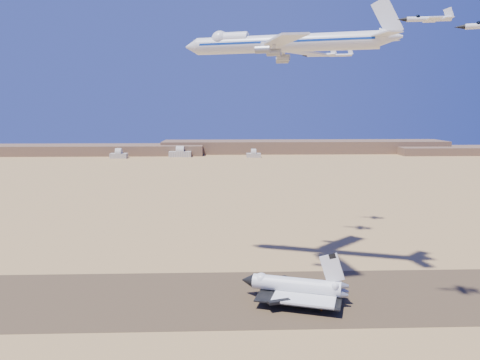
{
  "coord_description": "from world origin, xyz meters",
  "views": [
    {
      "loc": [
        -0.72,
        -155.07,
        65.08
      ],
      "look_at": [
        5.07,
        8.0,
        40.19
      ],
      "focal_mm": 35.0,
      "sensor_mm": 36.0,
      "label": 1
    }
  ],
  "objects_px": {
    "carrier_747": "(278,43)",
    "chase_jet_c": "(320,55)",
    "crew_b": "(322,308)",
    "crew_c": "(326,304)",
    "chase_jet_a": "(428,19)",
    "crew_a": "(321,308)",
    "chase_jet_d": "(340,55)",
    "shuttle": "(295,287)"
  },
  "relations": [
    {
      "from": "shuttle",
      "to": "chase_jet_a",
      "type": "distance_m",
      "value": 92.8
    },
    {
      "from": "crew_a",
      "to": "crew_c",
      "type": "relative_size",
      "value": 1.19
    },
    {
      "from": "crew_a",
      "to": "crew_b",
      "type": "height_order",
      "value": "crew_a"
    },
    {
      "from": "shuttle",
      "to": "crew_c",
      "type": "relative_size",
      "value": 23.21
    },
    {
      "from": "shuttle",
      "to": "crew_b",
      "type": "height_order",
      "value": "shuttle"
    },
    {
      "from": "chase_jet_a",
      "to": "crew_b",
      "type": "bearing_deg",
      "value": 167.06
    },
    {
      "from": "crew_b",
      "to": "crew_a",
      "type": "bearing_deg",
      "value": 92.57
    },
    {
      "from": "carrier_747",
      "to": "chase_jet_c",
      "type": "height_order",
      "value": "carrier_747"
    },
    {
      "from": "chase_jet_a",
      "to": "chase_jet_d",
      "type": "bearing_deg",
      "value": 96.98
    },
    {
      "from": "crew_c",
      "to": "chase_jet_a",
      "type": "height_order",
      "value": "chase_jet_a"
    },
    {
      "from": "shuttle",
      "to": "carrier_747",
      "type": "xyz_separation_m",
      "value": [
        -3.66,
        28.87,
        84.46
      ]
    },
    {
      "from": "crew_a",
      "to": "chase_jet_a",
      "type": "bearing_deg",
      "value": -87.89
    },
    {
      "from": "crew_c",
      "to": "chase_jet_d",
      "type": "bearing_deg",
      "value": -44.98
    },
    {
      "from": "crew_a",
      "to": "crew_b",
      "type": "bearing_deg",
      "value": -29.96
    },
    {
      "from": "shuttle",
      "to": "crew_a",
      "type": "height_order",
      "value": "shuttle"
    },
    {
      "from": "crew_b",
      "to": "crew_c",
      "type": "xyz_separation_m",
      "value": [
        2.01,
        2.95,
        -0.07
      ]
    },
    {
      "from": "shuttle",
      "to": "carrier_747",
      "type": "relative_size",
      "value": 0.46
    },
    {
      "from": "carrier_747",
      "to": "chase_jet_c",
      "type": "relative_size",
      "value": 5.1
    },
    {
      "from": "crew_b",
      "to": "chase_jet_c",
      "type": "xyz_separation_m",
      "value": [
        13.87,
        80.71,
        89.16
      ]
    },
    {
      "from": "crew_b",
      "to": "carrier_747",
      "type": "bearing_deg",
      "value": -17.5
    },
    {
      "from": "shuttle",
      "to": "crew_c",
      "type": "distance_m",
      "value": 11.66
    },
    {
      "from": "crew_b",
      "to": "chase_jet_a",
      "type": "height_order",
      "value": "chase_jet_a"
    },
    {
      "from": "shuttle",
      "to": "chase_jet_a",
      "type": "relative_size",
      "value": 2.46
    },
    {
      "from": "shuttle",
      "to": "chase_jet_d",
      "type": "bearing_deg",
      "value": 86.83
    },
    {
      "from": "carrier_747",
      "to": "chase_jet_d",
      "type": "height_order",
      "value": "carrier_747"
    },
    {
      "from": "chase_jet_d",
      "to": "crew_b",
      "type": "bearing_deg",
      "value": -89.17
    },
    {
      "from": "crew_a",
      "to": "chase_jet_a",
      "type": "xyz_separation_m",
      "value": [
        25.29,
        -9.86,
        88.78
      ]
    },
    {
      "from": "chase_jet_a",
      "to": "crew_a",
      "type": "bearing_deg",
      "value": 167.52
    },
    {
      "from": "shuttle",
      "to": "crew_b",
      "type": "distance_m",
      "value": 11.95
    },
    {
      "from": "chase_jet_a",
      "to": "crew_c",
      "type": "bearing_deg",
      "value": 159.5
    },
    {
      "from": "shuttle",
      "to": "crew_c",
      "type": "xyz_separation_m",
      "value": [
        9.45,
        -5.53,
        -4.01
      ]
    },
    {
      "from": "carrier_747",
      "to": "chase_jet_a",
      "type": "distance_m",
      "value": 59.6
    },
    {
      "from": "carrier_747",
      "to": "crew_a",
      "type": "xyz_separation_m",
      "value": [
        10.9,
        -37.5,
        -88.31
      ]
    },
    {
      "from": "chase_jet_a",
      "to": "chase_jet_d",
      "type": "xyz_separation_m",
      "value": [
        3.65,
        113.56,
        2.76
      ]
    },
    {
      "from": "crew_c",
      "to": "chase_jet_d",
      "type": "height_order",
      "value": "chase_jet_d"
    },
    {
      "from": "crew_b",
      "to": "crew_c",
      "type": "height_order",
      "value": "crew_b"
    },
    {
      "from": "crew_c",
      "to": "chase_jet_d",
      "type": "relative_size",
      "value": 0.11
    },
    {
      "from": "chase_jet_d",
      "to": "crew_c",
      "type": "bearing_deg",
      "value": -88.54
    },
    {
      "from": "crew_b",
      "to": "chase_jet_d",
      "type": "relative_size",
      "value": 0.12
    },
    {
      "from": "crew_b",
      "to": "chase_jet_d",
      "type": "height_order",
      "value": "chase_jet_d"
    },
    {
      "from": "carrier_747",
      "to": "crew_b",
      "type": "height_order",
      "value": "carrier_747"
    },
    {
      "from": "crew_c",
      "to": "chase_jet_c",
      "type": "xyz_separation_m",
      "value": [
        11.86,
        77.76,
        89.23
      ]
    }
  ]
}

